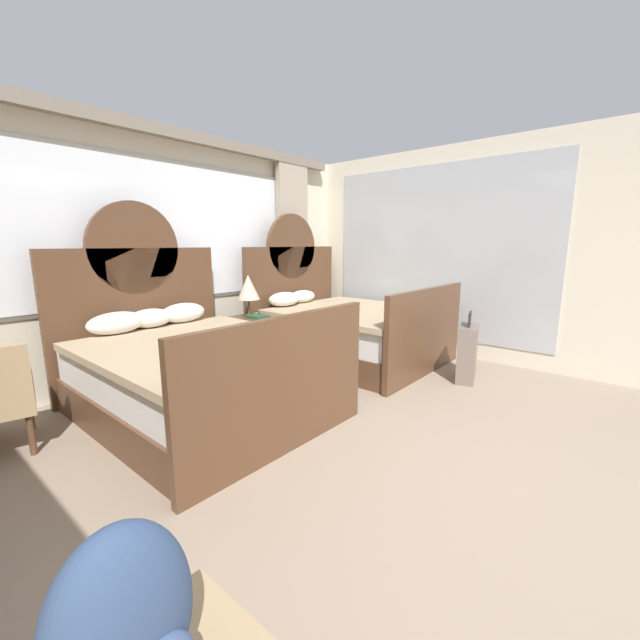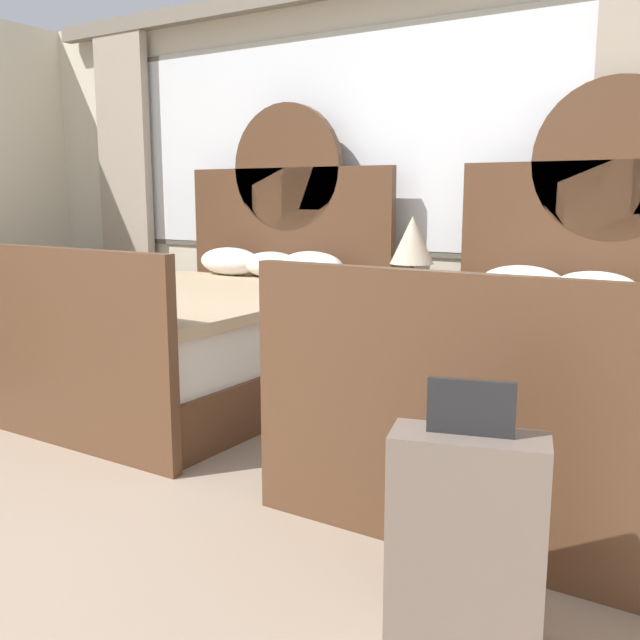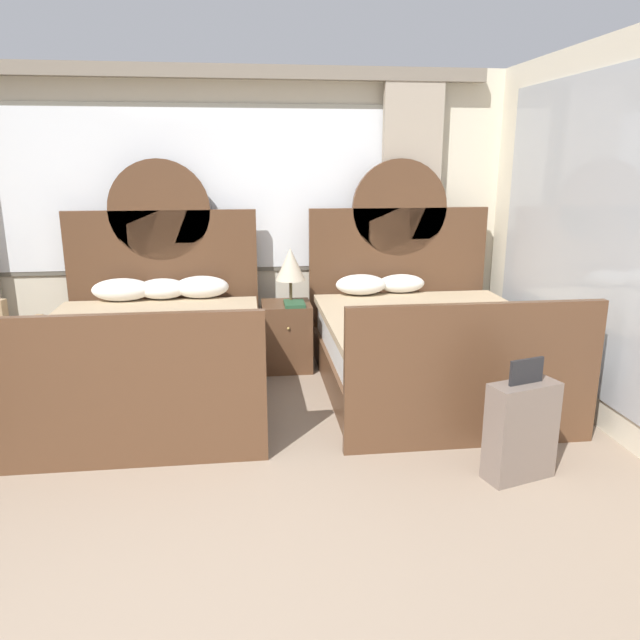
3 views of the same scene
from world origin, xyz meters
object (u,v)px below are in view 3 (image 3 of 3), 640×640
bed_near_window (152,354)px  table_lamp_on_nightstand (290,265)px  bed_near_mirror (424,344)px  nightstand_between_beds (287,336)px  suitcase_on_floor (521,430)px  book_on_nightstand (294,304)px

bed_near_window → table_lamp_on_nightstand: 1.45m
bed_near_window → bed_near_mirror: size_ratio=1.00×
bed_near_window → nightstand_between_beds: size_ratio=3.49×
bed_near_window → suitcase_on_floor: bearing=-32.8°
bed_near_window → book_on_nightstand: bearing=25.4°
book_on_nightstand → suitcase_on_floor: 2.41m
nightstand_between_beds → book_on_nightstand: bearing=-52.6°
bed_near_mirror → table_lamp_on_nightstand: bed_near_mirror is taller
book_on_nightstand → bed_near_mirror: bearing=-28.6°
nightstand_between_beds → table_lamp_on_nightstand: 0.66m
bed_near_window → book_on_nightstand: (1.17, 0.56, 0.24)m
nightstand_between_beds → suitcase_on_floor: suitcase_on_floor is taller
nightstand_between_beds → book_on_nightstand: size_ratio=2.36×
bed_near_window → book_on_nightstand: size_ratio=8.24×
nightstand_between_beds → table_lamp_on_nightstand: bearing=20.6°
book_on_nightstand → suitcase_on_floor: (1.18, -2.08, -0.32)m
book_on_nightstand → nightstand_between_beds: bearing=127.4°
bed_near_mirror → suitcase_on_floor: size_ratio=2.83×
table_lamp_on_nightstand → suitcase_on_floor: size_ratio=0.66×
bed_near_mirror → table_lamp_on_nightstand: bearing=147.7°
bed_near_window → nightstand_between_beds: 1.28m
book_on_nightstand → bed_near_window: bearing=-154.6°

